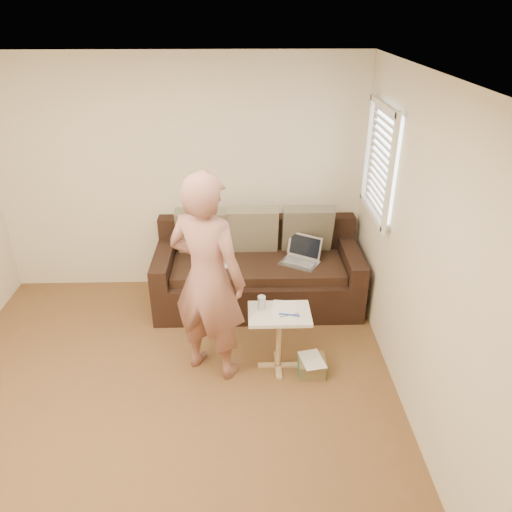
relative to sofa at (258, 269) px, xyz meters
name	(u,v)px	position (x,y,z in m)	size (l,w,h in m)	color
floor	(162,424)	(-0.83, -1.77, -0.42)	(4.50, 4.50, 0.00)	brown
ceiling	(119,86)	(-0.83, -1.77, 2.18)	(4.50, 4.50, 0.00)	white
wall_back	(180,178)	(-0.83, 0.48, 0.87)	(4.00, 4.00, 0.00)	beige
wall_right	(435,282)	(1.17, -1.77, 0.87)	(4.50, 4.50, 0.00)	beige
window_blinds	(380,161)	(1.12, -0.27, 1.28)	(0.12, 0.88, 1.08)	white
sofa	(258,269)	(0.00, 0.00, 0.00)	(2.20, 0.95, 0.85)	black
pillow_left	(202,231)	(-0.60, 0.21, 0.37)	(0.55, 0.14, 0.55)	brown
pillow_mid	(253,230)	(-0.05, 0.22, 0.37)	(0.55, 0.14, 0.55)	#6D6A4E
pillow_right	(307,229)	(0.55, 0.23, 0.37)	(0.55, 0.14, 0.55)	brown
laptop_silver	(299,264)	(0.44, -0.07, 0.10)	(0.38, 0.28, 0.26)	#B7BABC
laptop_white	(216,264)	(-0.44, -0.06, 0.10)	(0.36, 0.26, 0.26)	white
person	(207,279)	(-0.46, -1.10, 0.52)	(0.69, 0.47, 1.90)	#9C5558
side_table	(279,340)	(0.15, -1.10, -0.12)	(0.55, 0.38, 0.60)	silver
drinking_glass	(262,302)	(0.00, -1.03, 0.24)	(0.07, 0.07, 0.12)	silver
scissors	(289,315)	(0.24, -1.15, 0.18)	(0.18, 0.10, 0.02)	silver
paper_on_table	(284,310)	(0.20, -1.06, 0.18)	(0.21, 0.30, 0.00)	white
striped_box	(312,366)	(0.45, -1.20, -0.35)	(0.25, 0.25, 0.16)	#BE491C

